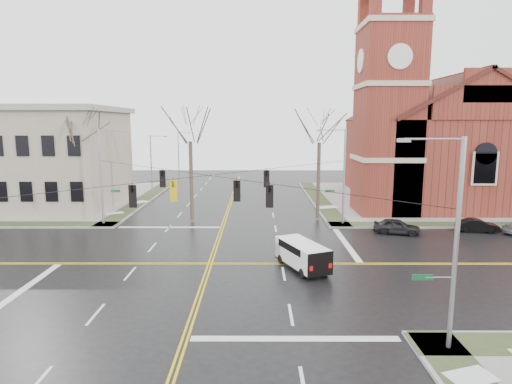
{
  "coord_description": "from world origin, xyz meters",
  "views": [
    {
      "loc": [
        3.26,
        -28.58,
        9.67
      ],
      "look_at": [
        3.19,
        6.0,
        4.09
      ],
      "focal_mm": 30.0,
      "sensor_mm": 36.0,
      "label": 1
    }
  ],
  "objects_px": {
    "cargo_van": "(301,253)",
    "tree_nw_far": "(85,138)",
    "streetlight_north_b": "(179,153)",
    "church": "(431,133)",
    "parked_car_b": "(477,225)",
    "signal_pole_nw": "(103,174)",
    "tree_nw_near": "(190,136)",
    "signal_pole_se": "(452,239)",
    "streetlight_north_a": "(152,163)",
    "parked_car_a": "(397,226)",
    "tree_ne": "(319,137)",
    "signal_pole_ne": "(342,174)"
  },
  "relations": [
    {
      "from": "signal_pole_nw",
      "to": "streetlight_north_a",
      "type": "bearing_deg",
      "value": 87.68
    },
    {
      "from": "streetlight_north_a",
      "to": "tree_ne",
      "type": "xyz_separation_m",
      "value": [
        20.07,
        -14.21,
        3.83
      ]
    },
    {
      "from": "signal_pole_ne",
      "to": "parked_car_a",
      "type": "xyz_separation_m",
      "value": [
        4.27,
        -3.33,
        -4.27
      ]
    },
    {
      "from": "signal_pole_nw",
      "to": "streetlight_north_b",
      "type": "xyz_separation_m",
      "value": [
        0.67,
        36.5,
        -0.48
      ]
    },
    {
      "from": "church",
      "to": "parked_car_a",
      "type": "bearing_deg",
      "value": -118.9
    },
    {
      "from": "signal_pole_nw",
      "to": "parked_car_b",
      "type": "xyz_separation_m",
      "value": [
        34.42,
        -2.62,
        -4.36
      ]
    },
    {
      "from": "streetlight_north_a",
      "to": "church",
      "type": "bearing_deg",
      "value": -5.19
    },
    {
      "from": "signal_pole_ne",
      "to": "parked_car_a",
      "type": "relative_size",
      "value": 2.26
    },
    {
      "from": "tree_nw_near",
      "to": "signal_pole_se",
      "type": "bearing_deg",
      "value": -59.29
    },
    {
      "from": "parked_car_a",
      "to": "parked_car_b",
      "type": "xyz_separation_m",
      "value": [
        7.51,
        0.71,
        -0.09
      ]
    },
    {
      "from": "signal_pole_ne",
      "to": "cargo_van",
      "type": "relative_size",
      "value": 1.79
    },
    {
      "from": "streetlight_north_a",
      "to": "parked_car_a",
      "type": "relative_size",
      "value": 2.01
    },
    {
      "from": "streetlight_north_b",
      "to": "tree_ne",
      "type": "relative_size",
      "value": 0.7
    },
    {
      "from": "signal_pole_ne",
      "to": "tree_nw_far",
      "type": "height_order",
      "value": "tree_nw_far"
    },
    {
      "from": "streetlight_north_b",
      "to": "cargo_van",
      "type": "xyz_separation_m",
      "value": [
        16.86,
        -48.89,
        -3.41
      ]
    },
    {
      "from": "church",
      "to": "signal_pole_ne",
      "type": "xyz_separation_m",
      "value": [
        -13.44,
        -13.28,
        -3.48
      ]
    },
    {
      "from": "signal_pole_se",
      "to": "streetlight_north_a",
      "type": "relative_size",
      "value": 1.12
    },
    {
      "from": "tree_nw_far",
      "to": "parked_car_b",
      "type": "bearing_deg",
      "value": -6.86
    },
    {
      "from": "church",
      "to": "parked_car_b",
      "type": "distance_m",
      "value": 17.81
    },
    {
      "from": "signal_pole_nw",
      "to": "tree_nw_near",
      "type": "bearing_deg",
      "value": 9.73
    },
    {
      "from": "streetlight_north_b",
      "to": "tree_nw_near",
      "type": "relative_size",
      "value": 0.69
    },
    {
      "from": "signal_pole_nw",
      "to": "tree_ne",
      "type": "bearing_deg",
      "value": 6.31
    },
    {
      "from": "tree_ne",
      "to": "signal_pole_ne",
      "type": "bearing_deg",
      "value": -50.22
    },
    {
      "from": "signal_pole_nw",
      "to": "tree_nw_far",
      "type": "height_order",
      "value": "tree_nw_far"
    },
    {
      "from": "streetlight_north_b",
      "to": "tree_nw_near",
      "type": "distance_m",
      "value": 36.11
    },
    {
      "from": "signal_pole_nw",
      "to": "parked_car_b",
      "type": "relative_size",
      "value": 2.51
    },
    {
      "from": "signal_pole_ne",
      "to": "streetlight_north_a",
      "type": "height_order",
      "value": "signal_pole_ne"
    },
    {
      "from": "parked_car_a",
      "to": "signal_pole_ne",
      "type": "bearing_deg",
      "value": 67.93
    },
    {
      "from": "signal_pole_nw",
      "to": "streetlight_north_b",
      "type": "bearing_deg",
      "value": 88.95
    },
    {
      "from": "signal_pole_se",
      "to": "parked_car_a",
      "type": "distance_m",
      "value": 20.58
    },
    {
      "from": "church",
      "to": "tree_ne",
      "type": "height_order",
      "value": "church"
    },
    {
      "from": "signal_pole_ne",
      "to": "tree_ne",
      "type": "xyz_separation_m",
      "value": [
        -1.91,
        2.29,
        3.35
      ]
    },
    {
      "from": "signal_pole_ne",
      "to": "tree_ne",
      "type": "relative_size",
      "value": 0.79
    },
    {
      "from": "parked_car_b",
      "to": "streetlight_north_b",
      "type": "bearing_deg",
      "value": 51.78
    },
    {
      "from": "church",
      "to": "tree_nw_far",
      "type": "relative_size",
      "value": 2.41
    },
    {
      "from": "cargo_van",
      "to": "tree_nw_far",
      "type": "bearing_deg",
      "value": 121.17
    },
    {
      "from": "tree_nw_near",
      "to": "tree_nw_far",
      "type": "bearing_deg",
      "value": 177.89
    },
    {
      "from": "tree_nw_far",
      "to": "streetlight_north_a",
      "type": "bearing_deg",
      "value": 79.02
    },
    {
      "from": "streetlight_north_a",
      "to": "parked_car_b",
      "type": "distance_m",
      "value": 38.99
    },
    {
      "from": "cargo_van",
      "to": "tree_nw_far",
      "type": "distance_m",
      "value": 25.32
    },
    {
      "from": "streetlight_north_b",
      "to": "cargo_van",
      "type": "height_order",
      "value": "streetlight_north_b"
    },
    {
      "from": "church",
      "to": "cargo_van",
      "type": "relative_size",
      "value": 5.47
    },
    {
      "from": "signal_pole_nw",
      "to": "signal_pole_se",
      "type": "xyz_separation_m",
      "value": [
        22.64,
        -23.0,
        0.0
      ]
    },
    {
      "from": "signal_pole_nw",
      "to": "cargo_van",
      "type": "height_order",
      "value": "signal_pole_nw"
    },
    {
      "from": "streetlight_north_b",
      "to": "tree_ne",
      "type": "bearing_deg",
      "value": -59.6
    },
    {
      "from": "signal_pole_nw",
      "to": "parked_car_b",
      "type": "bearing_deg",
      "value": -4.36
    },
    {
      "from": "signal_pole_se",
      "to": "tree_nw_near",
      "type": "relative_size",
      "value": 0.77
    },
    {
      "from": "parked_car_b",
      "to": "tree_nw_near",
      "type": "distance_m",
      "value": 27.71
    },
    {
      "from": "streetlight_north_a",
      "to": "streetlight_north_b",
      "type": "distance_m",
      "value": 20.0
    },
    {
      "from": "church",
      "to": "signal_pole_se",
      "type": "distance_m",
      "value": 38.85
    }
  ]
}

